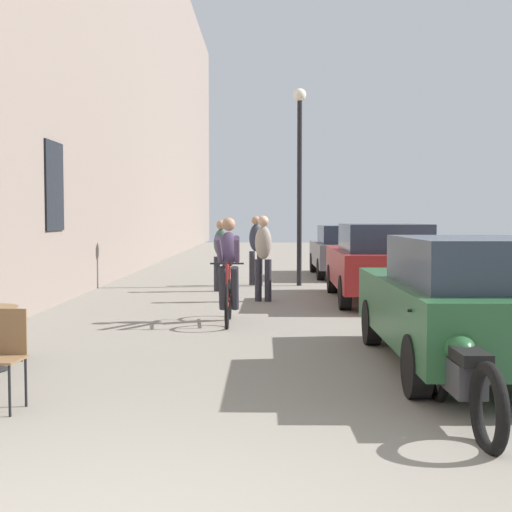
# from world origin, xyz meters

# --- Properties ---
(building_facade_left) EXTENTS (0.54, 68.00, 13.52)m
(building_facade_left) POSITION_xyz_m (-3.45, 14.00, 6.76)
(building_facade_left) COLOR gray
(building_facade_left) RESTS_ON ground_plane
(cafe_chair_near_toward_street) EXTENTS (0.41, 0.41, 0.89)m
(cafe_chair_near_toward_street) POSITION_xyz_m (-1.49, 2.88, 0.52)
(cafe_chair_near_toward_street) COLOR black
(cafe_chair_near_toward_street) RESTS_ON ground_plane
(cafe_chair_mid_toward_wall) EXTENTS (0.45, 0.45, 0.89)m
(cafe_chair_mid_toward_wall) POSITION_xyz_m (-2.32, 5.04, 0.52)
(cafe_chair_mid_toward_wall) COLOR black
(cafe_chair_mid_toward_wall) RESTS_ON ground_plane
(cyclist_on_bicycle) EXTENTS (0.52, 1.76, 1.74)m
(cyclist_on_bicycle) POSITION_xyz_m (0.25, 8.08, 0.81)
(cyclist_on_bicycle) COLOR black
(cyclist_on_bicycle) RESTS_ON ground_plane
(pedestrian_near) EXTENTS (0.37, 0.28, 1.75)m
(pedestrian_near) POSITION_xyz_m (0.81, 10.91, 0.99)
(pedestrian_near) COLOR #26262D
(pedestrian_near) RESTS_ON ground_plane
(pedestrian_mid) EXTENTS (0.36, 0.27, 1.65)m
(pedestrian_mid) POSITION_xyz_m (-0.16, 12.84, 0.93)
(pedestrian_mid) COLOR #26262D
(pedestrian_mid) RESTS_ON ground_plane
(pedestrian_far) EXTENTS (0.37, 0.29, 1.74)m
(pedestrian_far) POSITION_xyz_m (0.63, 14.31, 0.98)
(pedestrian_far) COLOR #26262D
(pedestrian_far) RESTS_ON ground_plane
(street_lamp) EXTENTS (0.32, 0.32, 4.90)m
(street_lamp) POSITION_xyz_m (1.71, 14.20, 3.11)
(street_lamp) COLOR black
(street_lamp) RESTS_ON ground_plane
(parked_car_nearest) EXTENTS (1.79, 4.22, 1.50)m
(parked_car_nearest) POSITION_xyz_m (3.08, 4.56, 0.78)
(parked_car_nearest) COLOR #23512D
(parked_car_nearest) RESTS_ON ground_plane
(parked_car_second) EXTENTS (1.95, 4.48, 1.58)m
(parked_car_second) POSITION_xyz_m (3.19, 10.94, 0.82)
(parked_car_second) COLOR maroon
(parked_car_second) RESTS_ON ground_plane
(parked_car_third) EXTENTS (1.77, 4.17, 1.48)m
(parked_car_third) POSITION_xyz_m (3.16, 16.97, 0.77)
(parked_car_third) COLOR #595960
(parked_car_third) RESTS_ON ground_plane
(parked_motorcycle) EXTENTS (0.62, 2.15, 0.92)m
(parked_motorcycle) POSITION_xyz_m (2.48, 2.55, 0.40)
(parked_motorcycle) COLOR black
(parked_motorcycle) RESTS_ON ground_plane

